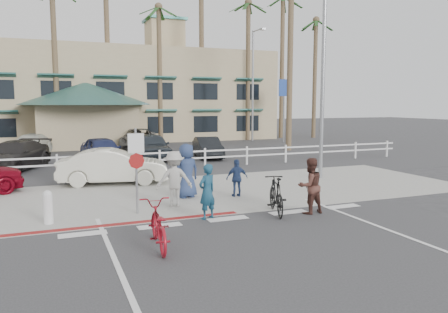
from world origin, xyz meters
name	(u,v)px	position (x,y,z in m)	size (l,w,h in m)	color
ground	(236,225)	(0.00, 0.00, 0.00)	(140.00, 140.00, 0.00)	#333335
bike_path	(270,246)	(0.00, -2.00, 0.00)	(12.00, 16.00, 0.01)	#333335
sidewalk_plaza	(188,193)	(0.00, 4.50, 0.01)	(22.00, 7.00, 0.01)	gray
cross_street	(162,176)	(0.00, 8.50, 0.00)	(40.00, 5.00, 0.01)	#333335
parking_lot	(127,154)	(0.00, 18.00, 0.00)	(50.00, 16.00, 0.01)	#333335
curb_red	(119,224)	(-3.00, 1.20, 0.01)	(7.00, 0.25, 0.02)	maroon
rail_fence	(162,160)	(0.50, 10.50, 0.50)	(29.40, 0.16, 1.00)	silver
building	(123,78)	(2.00, 31.00, 5.65)	(28.00, 16.00, 11.30)	tan
sign_post	(136,166)	(-2.30, 2.20, 1.45)	(0.50, 0.10, 2.90)	gray
bollard_0	(48,207)	(-4.80, 2.00, 0.47)	(0.26, 0.26, 0.95)	silver
streetlight_0	(323,76)	(6.50, 5.50, 4.50)	(0.60, 2.00, 9.00)	gray
streetlight_1	(253,86)	(12.00, 24.00, 4.75)	(0.60, 2.00, 9.50)	gray
info_sign	(284,109)	(14.00, 22.00, 2.80)	(1.20, 0.16, 5.60)	navy
palm_3	(55,54)	(-4.00, 25.00, 7.00)	(4.00, 4.00, 14.00)	#194018
palm_4	(108,51)	(0.00, 26.00, 7.50)	(4.00, 4.00, 15.00)	#194018
palm_5	(160,64)	(4.00, 25.00, 6.50)	(4.00, 4.00, 13.00)	#194018
palm_6	(202,43)	(8.00, 26.00, 8.50)	(4.00, 4.00, 17.00)	#194018
palm_7	(248,61)	(12.00, 25.00, 7.00)	(4.00, 4.00, 14.00)	#194018
palm_8	(282,58)	(16.00, 26.00, 7.50)	(4.00, 4.00, 15.00)	#194018
palm_9	(315,69)	(19.00, 25.00, 6.50)	(4.00, 4.00, 13.00)	#194018
palm_11	(290,49)	(11.00, 16.00, 7.00)	(4.00, 4.00, 14.00)	#194018
bike_red	(158,225)	(-2.45, -1.11, 0.54)	(0.71, 2.04, 1.07)	maroon
rider_red	(207,192)	(-0.54, 0.85, 0.80)	(0.59, 0.39, 1.61)	navy
bike_black	(276,195)	(1.59, 0.62, 0.58)	(0.55, 1.93, 1.16)	black
rider_black	(310,186)	(2.56, 0.29, 0.85)	(0.83, 0.64, 1.70)	#4C2B23
pedestrian_a	(174,179)	(-1.00, 2.71, 0.90)	(1.16, 0.67, 1.80)	#A9A8A2
pedestrian_child	(237,178)	(1.47, 3.29, 0.67)	(0.79, 0.33, 1.35)	navy
pedestrian_b	(187,171)	(-0.24, 3.81, 0.96)	(0.94, 0.61, 1.92)	navy
car_white_sedan	(114,166)	(-2.27, 7.49, 0.73)	(1.54, 4.42, 1.46)	silver
lot_car_1	(14,156)	(-6.33, 13.10, 0.73)	(2.04, 5.01, 1.45)	black
lot_car_2	(152,146)	(0.98, 14.75, 0.77)	(1.82, 4.52, 1.54)	#222930
lot_car_3	(208,148)	(4.26, 14.11, 0.63)	(1.33, 3.82, 1.26)	black
lot_car_4	(30,145)	(-5.83, 19.84, 0.65)	(1.82, 4.49, 1.30)	silver
lot_car_5	(139,139)	(1.25, 20.37, 0.75)	(2.47, 5.37, 1.49)	#605C55
lot_car_6	(102,151)	(-2.02, 13.65, 0.75)	(1.76, 4.38, 1.49)	navy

